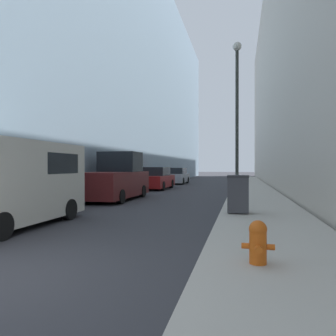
{
  "coord_description": "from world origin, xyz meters",
  "views": [
    {
      "loc": [
        3.98,
        -3.8,
        1.64
      ],
      "look_at": [
        -0.84,
        17.66,
        1.55
      ],
      "focal_mm": 35.0,
      "sensor_mm": 36.0,
      "label": 1
    }
  ],
  "objects": [
    {
      "name": "fire_hydrant",
      "position": [
        4.24,
        1.47,
        0.48
      ],
      "size": [
        0.5,
        0.39,
        0.68
      ],
      "color": "#D15614",
      "rests_on": "sidewalk_right"
    },
    {
      "name": "pickup_truck",
      "position": [
        -2.21,
        11.63,
        0.99
      ],
      "size": [
        2.2,
        5.26,
        2.41
      ],
      "color": "#561919",
      "rests_on": "ground"
    },
    {
      "name": "parked_sedan_far",
      "position": [
        -2.15,
        27.17,
        0.71
      ],
      "size": [
        1.98,
        4.74,
        1.53
      ],
      "color": "#A3A8B2",
      "rests_on": "ground"
    },
    {
      "name": "white_van",
      "position": [
        -2.21,
        4.01,
        1.28
      ],
      "size": [
        2.2,
        4.77,
        2.33
      ],
      "color": "beige",
      "rests_on": "ground"
    },
    {
      "name": "parked_sedan_near",
      "position": [
        -2.14,
        19.44,
        0.74
      ],
      "size": [
        1.94,
        4.78,
        1.61
      ],
      "color": "maroon",
      "rests_on": "ground"
    },
    {
      "name": "trash_bin",
      "position": [
        3.88,
        7.11,
        0.76
      ],
      "size": [
        0.69,
        0.7,
        1.24
      ],
      "color": "#3D3D42",
      "rests_on": "sidewalk_right"
    },
    {
      "name": "building_left_glass",
      "position": [
        -9.7,
        26.0,
        10.54
      ],
      "size": [
        12.0,
        60.0,
        21.07
      ],
      "color": "#849EB2",
      "rests_on": "ground"
    },
    {
      "name": "lamppost",
      "position": [
        3.8,
        10.34,
        4.01
      ],
      "size": [
        0.37,
        0.37,
        6.79
      ],
      "color": "#2D332D",
      "rests_on": "sidewalk_right"
    },
    {
      "name": "sidewalk_right",
      "position": [
        4.73,
        18.0,
        0.06
      ],
      "size": [
        2.87,
        60.0,
        0.13
      ],
      "color": "#ADA89E",
      "rests_on": "ground"
    }
  ]
}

